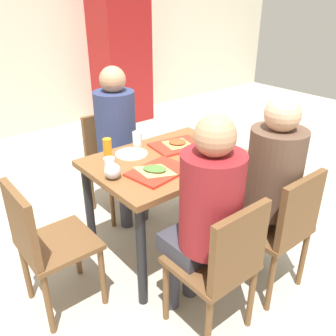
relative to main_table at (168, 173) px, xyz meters
name	(u,v)px	position (x,y,z in m)	size (l,w,h in m)	color
ground_plane	(168,248)	(0.00, 0.00, -0.65)	(10.00, 10.00, 0.02)	#B2AD9E
back_wall	(1,24)	(0.00, 3.20, 0.76)	(10.00, 0.10, 2.80)	beige
main_table	(168,173)	(0.00, 0.00, 0.00)	(1.04, 0.75, 0.75)	brown
chair_near_left	(222,262)	(-0.26, -0.76, -0.14)	(0.40, 0.40, 0.85)	brown
chair_near_right	(282,225)	(0.26, -0.76, -0.14)	(0.40, 0.40, 0.85)	brown
chair_far_side	(111,156)	(0.00, 0.76, -0.14)	(0.40, 0.40, 0.85)	brown
chair_left_end	(43,241)	(-0.90, 0.00, -0.14)	(0.40, 0.40, 0.85)	brown
person_in_red	(205,210)	(-0.26, -0.62, 0.11)	(0.32, 0.42, 1.26)	#383842
person_in_brown_jacket	(268,180)	(0.26, -0.62, 0.11)	(0.32, 0.42, 1.26)	#383842
person_far_side	(119,133)	(0.00, 0.62, 0.11)	(0.32, 0.42, 1.26)	#383842
tray_red_near	(159,171)	(-0.18, -0.13, 0.12)	(0.36, 0.26, 0.02)	red
tray_red_far	(178,145)	(0.18, 0.11, 0.12)	(0.36, 0.26, 0.02)	red
paper_plate_center	(131,154)	(-0.16, 0.21, 0.12)	(0.22, 0.22, 0.01)	white
paper_plate_near_edge	(206,161)	(0.16, -0.21, 0.12)	(0.22, 0.22, 0.01)	white
pizza_slice_a	(155,170)	(-0.21, -0.12, 0.14)	(0.24, 0.26, 0.02)	#DBAD60
pizza_slice_b	(177,143)	(0.19, 0.12, 0.14)	(0.24, 0.24, 0.02)	tan
plastic_cup_a	(137,139)	(-0.03, 0.32, 0.16)	(0.07, 0.07, 0.10)	white
plastic_cup_b	(204,166)	(0.03, -0.32, 0.16)	(0.07, 0.07, 0.10)	white
plastic_cup_c	(110,166)	(-0.42, 0.06, 0.16)	(0.07, 0.07, 0.10)	white
soda_can	(213,134)	(0.44, 0.02, 0.17)	(0.07, 0.07, 0.12)	#B7BCC6
condiment_bottle	(108,150)	(-0.34, 0.21, 0.19)	(0.06, 0.06, 0.16)	orange
foil_bundle	(112,171)	(-0.44, -0.02, 0.16)	(0.10, 0.10, 0.10)	silver
drink_fridge	(120,55)	(1.46, 2.85, 0.31)	(0.70, 0.60, 1.90)	maroon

